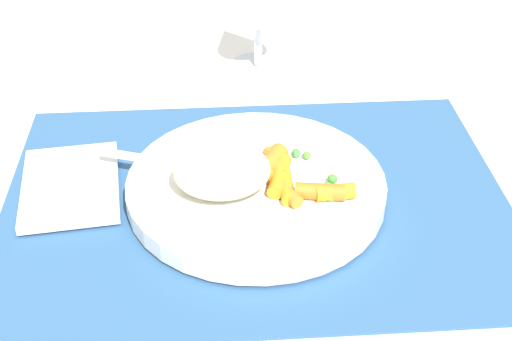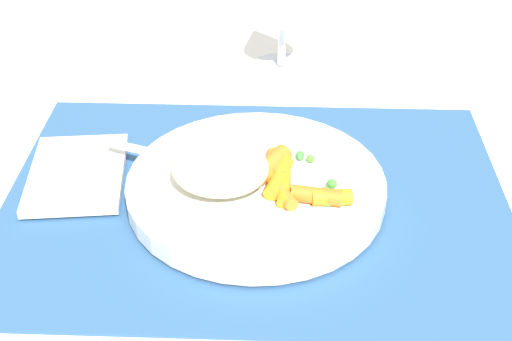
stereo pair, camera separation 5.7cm
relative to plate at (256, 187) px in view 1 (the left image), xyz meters
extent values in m
plane|color=white|center=(0.00, 0.00, -0.02)|extent=(2.40, 2.40, 0.00)
cube|color=#2D5684|center=(0.00, 0.00, -0.01)|extent=(0.48, 0.35, 0.01)
cylinder|color=white|center=(0.00, 0.00, 0.00)|extent=(0.24, 0.24, 0.02)
ellipsoid|color=beige|center=(-0.03, -0.01, 0.03)|extent=(0.09, 0.07, 0.04)
cylinder|color=orange|center=(0.07, -0.03, 0.02)|extent=(0.04, 0.02, 0.01)
cylinder|color=orange|center=(0.05, -0.03, 0.02)|extent=(0.05, 0.02, 0.02)
cylinder|color=orange|center=(0.02, 0.01, 0.02)|extent=(0.02, 0.04, 0.01)
cylinder|color=orange|center=(0.03, -0.02, 0.02)|extent=(0.01, 0.05, 0.01)
cylinder|color=orange|center=(0.02, -0.01, 0.02)|extent=(0.03, 0.06, 0.01)
cylinder|color=orange|center=(0.02, -0.03, 0.02)|extent=(0.03, 0.05, 0.01)
cylinder|color=orange|center=(0.01, 0.01, 0.02)|extent=(0.04, 0.05, 0.02)
sphere|color=#459539|center=(0.07, -0.01, 0.01)|extent=(0.01, 0.01, 0.01)
sphere|color=#55A23A|center=(0.08, -0.03, 0.01)|extent=(0.01, 0.01, 0.01)
sphere|color=green|center=(0.04, 0.04, 0.01)|extent=(0.01, 0.01, 0.01)
sphere|color=green|center=(0.01, 0.00, 0.01)|extent=(0.01, 0.01, 0.01)
sphere|color=#439047|center=(0.04, 0.03, 0.01)|extent=(0.01, 0.01, 0.01)
sphere|color=#539B37|center=(0.05, 0.03, 0.01)|extent=(0.01, 0.01, 0.01)
sphere|color=#4B8C3C|center=(0.06, -0.02, 0.01)|extent=(0.01, 0.01, 0.01)
sphere|color=green|center=(0.08, -0.04, 0.01)|extent=(0.01, 0.01, 0.01)
sphere|color=#4F9F35|center=(0.03, -0.02, 0.01)|extent=(0.01, 0.01, 0.01)
sphere|color=#50933F|center=(0.08, -0.03, 0.01)|extent=(0.01, 0.01, 0.01)
sphere|color=#56A732|center=(0.05, -0.02, 0.01)|extent=(0.01, 0.01, 0.01)
sphere|color=#559438|center=(0.05, -0.03, 0.01)|extent=(0.01, 0.01, 0.01)
sphere|color=#519E40|center=(0.02, -0.01, 0.01)|extent=(0.01, 0.01, 0.01)
sphere|color=green|center=(0.06, -0.04, 0.01)|extent=(0.01, 0.01, 0.01)
cube|color=silver|center=(0.01, 0.00, 0.01)|extent=(0.05, 0.03, 0.01)
cube|color=silver|center=(-0.08, 0.03, 0.01)|extent=(0.14, 0.05, 0.01)
cylinder|color=silver|center=(0.02, 0.28, -0.01)|extent=(0.08, 0.08, 0.00)
cylinder|color=silver|center=(0.02, 0.28, 0.02)|extent=(0.01, 0.01, 0.06)
cube|color=white|center=(-0.18, 0.02, -0.01)|extent=(0.10, 0.13, 0.01)
camera|label=1|loc=(-0.04, -0.53, 0.40)|focal=49.48mm
camera|label=2|loc=(0.02, -0.53, 0.40)|focal=49.48mm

